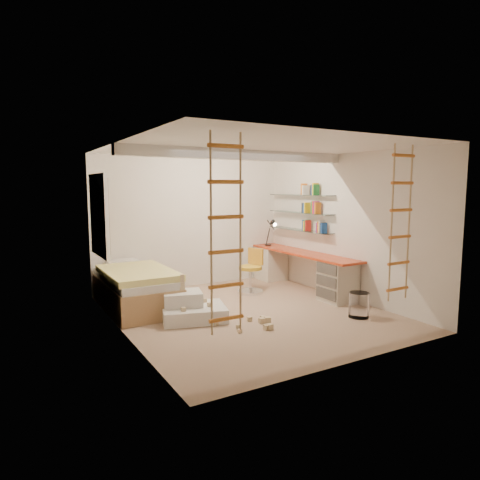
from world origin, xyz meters
TOP-DOWN VIEW (x-y plane):
  - floor at (0.00, 0.00)m, footprint 4.50×4.50m
  - ceiling_beam at (0.00, 0.30)m, footprint 4.00×0.18m
  - window_frame at (-1.97, 1.50)m, footprint 0.06×1.15m
  - window_blind at (-1.93, 1.50)m, footprint 0.02×1.00m
  - rope_ladder_left at (-1.35, -1.75)m, footprint 0.41×0.04m
  - rope_ladder_right at (1.35, -1.75)m, footprint 0.41×0.04m
  - waste_bin at (1.36, -1.03)m, footprint 0.31×0.31m
  - desk at (1.72, 0.86)m, footprint 0.56×2.80m
  - shelves at (1.87, 1.13)m, footprint 0.25×1.80m
  - bed at (-1.48, 1.23)m, footprint 1.02×2.00m
  - task_lamp at (1.67, 1.82)m, footprint 0.14×0.36m
  - swivel_chair at (0.71, 1.12)m, footprint 0.66×0.66m
  - play_platform at (-0.94, 0.18)m, footprint 1.11×0.96m
  - toy_blocks at (-0.55, -0.27)m, footprint 1.20×1.19m
  - books at (1.87, 1.13)m, footprint 0.14×0.64m

SIDE VIEW (x-z plane):
  - floor at x=0.00m, z-range 0.00..0.00m
  - play_platform at x=-0.94m, z-range -0.05..0.37m
  - toy_blocks at x=-0.55m, z-range -0.15..0.53m
  - waste_bin at x=1.36m, z-range 0.00..0.39m
  - swivel_chair at x=0.71m, z-range -0.11..0.73m
  - bed at x=-1.48m, z-range -0.02..0.67m
  - desk at x=1.72m, z-range 0.03..0.78m
  - task_lamp at x=1.67m, z-range 0.85..1.42m
  - shelves at x=1.87m, z-range 1.14..1.86m
  - rope_ladder_left at x=-1.35m, z-range 0.45..2.58m
  - rope_ladder_right at x=1.35m, z-range 0.45..2.58m
  - window_frame at x=-1.97m, z-range 0.88..2.23m
  - window_blind at x=-1.93m, z-range 0.95..2.15m
  - books at x=1.87m, z-range 1.12..2.04m
  - ceiling_beam at x=0.00m, z-range 2.44..2.60m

